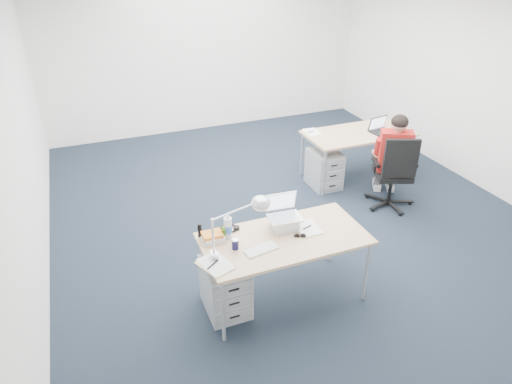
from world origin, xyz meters
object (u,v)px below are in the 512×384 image
at_px(dark_laptop, 383,125).
at_px(book_stack, 213,237).
at_px(wireless_keyboard, 261,249).
at_px(computer_mouse, 301,232).
at_px(desk_near, 284,241).
at_px(desk_far, 358,135).
at_px(bear_figurine, 224,232).
at_px(far_cup, 400,122).
at_px(water_bottle, 228,226).
at_px(seated_person, 392,158).
at_px(headphones, 230,228).
at_px(desk_lamp, 232,228).
at_px(drawer_pedestal_near, 226,287).
at_px(silver_laptop, 285,214).
at_px(office_chair, 391,186).
at_px(sunglasses, 300,236).
at_px(drawer_pedestal_far, 324,169).
at_px(cordless_phone, 200,230).
at_px(can_koozie, 235,244).

bearing_deg(dark_laptop, book_stack, -159.63).
xyz_separation_m(wireless_keyboard, computer_mouse, (0.47, 0.11, 0.01)).
distance_m(desk_near, desk_far, 3.01).
relative_size(bear_figurine, far_cup, 1.23).
xyz_separation_m(water_bottle, far_cup, (3.43, 1.90, -0.07)).
relative_size(desk_far, seated_person, 1.23).
relative_size(wireless_keyboard, headphones, 1.61).
xyz_separation_m(wireless_keyboard, book_stack, (-0.37, 0.30, 0.04)).
xyz_separation_m(desk_lamp, dark_laptop, (3.05, 2.02, -0.17)).
bearing_deg(drawer_pedestal_near, seated_person, 24.00).
distance_m(desk_far, silver_laptop, 2.88).
bearing_deg(silver_laptop, water_bottle, 178.88).
height_order(drawer_pedestal_near, book_stack, book_stack).
distance_m(office_chair, drawer_pedestal_near, 2.95).
bearing_deg(sunglasses, desk_lamp, -157.00).
bearing_deg(bear_figurine, computer_mouse, -38.41).
xyz_separation_m(drawer_pedestal_far, cordless_phone, (-2.33, -1.67, 0.52)).
relative_size(headphones, bear_figurine, 1.41).
bearing_deg(desk_near, cordless_phone, 157.31).
distance_m(drawer_pedestal_far, water_bottle, 2.80).
bearing_deg(water_bottle, computer_mouse, -15.86).
xyz_separation_m(office_chair, bear_figurine, (-2.68, -0.92, 0.50)).
height_order(wireless_keyboard, cordless_phone, cordless_phone).
height_order(wireless_keyboard, can_koozie, can_koozie).
bearing_deg(cordless_phone, desk_far, 47.57).
height_order(drawer_pedestal_near, silver_laptop, silver_laptop).
xyz_separation_m(drawer_pedestal_far, silver_laptop, (-1.52, -1.84, 0.62)).
bearing_deg(water_bottle, cordless_phone, 155.19).
relative_size(seated_person, cordless_phone, 9.27).
relative_size(office_chair, wireless_keyboard, 3.39).
xyz_separation_m(silver_laptop, cordless_phone, (-0.81, 0.17, -0.10)).
distance_m(computer_mouse, dark_laptop, 3.02).
distance_m(desk_far, drawer_pedestal_near, 3.47).
height_order(book_stack, desk_lamp, desk_lamp).
xyz_separation_m(drawer_pedestal_far, headphones, (-2.03, -1.66, 0.47)).
bearing_deg(silver_laptop, sunglasses, -64.49).
relative_size(silver_laptop, bear_figurine, 2.43).
distance_m(office_chair, computer_mouse, 2.29).
xyz_separation_m(silver_laptop, can_koozie, (-0.57, -0.14, -0.12)).
height_order(office_chair, silver_laptop, silver_laptop).
xyz_separation_m(drawer_pedestal_far, wireless_keyboard, (-1.87, -2.09, 0.46)).
bearing_deg(wireless_keyboard, desk_near, 10.19).
bearing_deg(far_cup, office_chair, -129.04).
distance_m(desk_near, drawer_pedestal_far, 2.57).
distance_m(seated_person, computer_mouse, 2.40).
bearing_deg(desk_lamp, desk_near, 10.92).
distance_m(desk_near, desk_lamp, 0.65).
relative_size(seated_person, wireless_keyboard, 4.12).
distance_m(book_stack, dark_laptop, 3.61).
bearing_deg(wireless_keyboard, water_bottle, 114.98).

